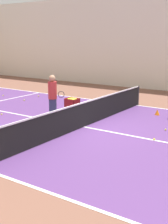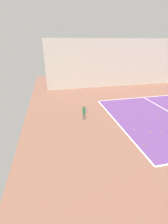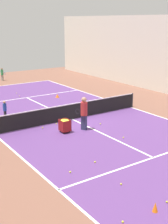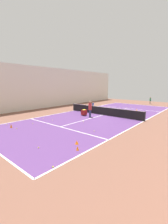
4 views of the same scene
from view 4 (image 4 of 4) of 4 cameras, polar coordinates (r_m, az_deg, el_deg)
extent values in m
plane|color=brown|center=(17.94, 7.24, -1.15)|extent=(38.51, 38.51, 0.00)
cube|color=#563370|center=(17.94, 7.24, -1.14)|extent=(9.55, 24.16, 0.00)
cube|color=white|center=(28.72, 20.56, 2.60)|extent=(9.55, 0.10, 0.00)
cube|color=white|center=(15.92, 21.80, -3.28)|extent=(0.10, 24.16, 0.00)
cube|color=white|center=(20.88, -3.79, 0.55)|extent=(0.10, 24.16, 0.00)
cube|color=white|center=(23.71, 16.06, 1.35)|extent=(9.55, 0.10, 0.00)
cube|color=white|center=(13.03, -9.02, -5.58)|extent=(9.55, 0.10, 0.00)
cube|color=white|center=(17.94, 7.24, -1.13)|extent=(0.10, 13.29, 0.00)
cube|color=silver|center=(24.53, -12.85, 9.03)|extent=(0.15, 34.81, 6.18)
cylinder|color=#2D2D33|center=(15.79, 22.27, -1.60)|extent=(0.10, 0.10, 0.99)
cylinder|color=#2D2D33|center=(20.87, -4.00, 1.91)|extent=(0.10, 0.10, 0.99)
cube|color=black|center=(17.85, 7.28, 0.36)|extent=(9.65, 0.03, 0.92)
cube|color=white|center=(17.78, 7.31, 1.90)|extent=(9.65, 0.04, 0.05)
cube|color=gray|center=(30.68, 23.87, 3.36)|extent=(0.20, 0.24, 0.57)
cylinder|color=#2D8C4C|center=(30.63, 23.94, 4.36)|extent=(0.34, 0.34, 0.51)
sphere|color=#846047|center=(30.60, 23.99, 5.01)|extent=(0.19, 0.19, 0.19)
torus|color=#2D478C|center=(30.35, 24.13, 4.06)|extent=(0.16, 0.26, 0.28)
cube|color=#2D3351|center=(16.58, 2.32, -0.57)|extent=(0.29, 0.34, 0.83)
cylinder|color=#B22D2D|center=(16.45, 2.34, 2.10)|extent=(0.49, 0.49, 0.73)
sphere|color=#A87A5B|center=(16.38, 2.35, 3.85)|extent=(0.28, 0.28, 0.28)
torus|color=black|center=(16.84, 2.39, 1.66)|extent=(0.15, 0.26, 0.28)
cube|color=black|center=(21.70, 3.43, 1.59)|extent=(0.11, 0.18, 0.51)
cylinder|color=#234799|center=(21.63, 3.45, 2.85)|extent=(0.23, 0.23, 0.45)
sphere|color=#A87A5B|center=(21.59, 3.45, 3.66)|extent=(0.17, 0.17, 0.17)
cube|color=maroon|center=(17.49, 0.00, -1.02)|extent=(0.50, 0.54, 0.02)
cube|color=maroon|center=(17.63, 0.55, 0.06)|extent=(0.50, 0.02, 0.60)
cube|color=maroon|center=(17.23, -0.56, -0.18)|extent=(0.50, 0.02, 0.60)
cube|color=maroon|center=(17.28, 0.60, -0.15)|extent=(0.02, 0.54, 0.60)
cube|color=maroon|center=(17.58, -0.59, 0.03)|extent=(0.02, 0.54, 0.60)
ellipsoid|color=yellow|center=(17.39, 0.00, 0.71)|extent=(0.46, 0.50, 0.16)
cylinder|color=black|center=(17.53, 0.84, -1.16)|extent=(0.05, 0.05, 0.11)
cylinder|color=black|center=(17.75, -0.03, -1.02)|extent=(0.05, 0.05, 0.11)
cylinder|color=black|center=(17.24, 0.03, -1.36)|extent=(0.05, 0.05, 0.11)
cylinder|color=black|center=(17.47, -0.84, -1.21)|extent=(0.05, 0.05, 0.11)
cone|color=orange|center=(8.46, -2.49, -13.56)|extent=(0.16, 0.16, 0.25)
cone|color=orange|center=(21.18, 1.87, 1.05)|extent=(0.22, 0.22, 0.25)
cone|color=orange|center=(13.96, -26.01, -4.76)|extent=(0.18, 0.18, 0.33)
cone|color=orange|center=(21.75, 19.45, 0.74)|extent=(0.28, 0.28, 0.28)
cone|color=orange|center=(9.25, -2.77, -11.46)|extent=(0.23, 0.23, 0.23)
sphere|color=yellow|center=(24.44, 16.08, 1.68)|extent=(0.07, 0.07, 0.07)
sphere|color=yellow|center=(28.54, 17.37, 2.81)|extent=(0.07, 0.07, 0.07)
sphere|color=yellow|center=(20.35, 11.62, 0.19)|extent=(0.07, 0.07, 0.07)
sphere|color=yellow|center=(14.62, -18.97, -4.14)|extent=(0.07, 0.07, 0.07)
sphere|color=yellow|center=(13.43, -24.27, -5.77)|extent=(0.07, 0.07, 0.07)
sphere|color=yellow|center=(9.12, -16.94, -12.82)|extent=(0.07, 0.07, 0.07)
sphere|color=yellow|center=(15.13, -27.34, -4.27)|extent=(0.07, 0.07, 0.07)
sphere|color=yellow|center=(29.42, 14.65, 3.16)|extent=(0.07, 0.07, 0.07)
sphere|color=yellow|center=(7.06, -11.77, -19.76)|extent=(0.07, 0.07, 0.07)
sphere|color=yellow|center=(16.43, -15.32, -2.38)|extent=(0.07, 0.07, 0.07)
sphere|color=yellow|center=(20.93, 8.39, 0.57)|extent=(0.07, 0.07, 0.07)
sphere|color=yellow|center=(11.65, 3.88, -7.24)|extent=(0.07, 0.07, 0.07)
sphere|color=yellow|center=(27.13, 14.67, 2.57)|extent=(0.07, 0.07, 0.07)
sphere|color=yellow|center=(24.04, 9.67, 1.80)|extent=(0.07, 0.07, 0.07)
sphere|color=yellow|center=(18.88, 0.77, -0.38)|extent=(0.07, 0.07, 0.07)
sphere|color=yellow|center=(14.42, -0.16, -3.76)|extent=(0.07, 0.07, 0.07)
sphere|color=yellow|center=(25.34, 17.48, 1.90)|extent=(0.07, 0.07, 0.07)
sphere|color=yellow|center=(16.08, 6.34, -2.34)|extent=(0.07, 0.07, 0.07)
sphere|color=yellow|center=(27.84, 15.79, 2.71)|extent=(0.07, 0.07, 0.07)
sphere|color=yellow|center=(18.41, 3.48, -0.67)|extent=(0.07, 0.07, 0.07)
sphere|color=yellow|center=(15.47, -11.94, -3.01)|extent=(0.07, 0.07, 0.07)
camera|label=1|loc=(21.28, 40.69, 7.34)|focal=50.00mm
camera|label=2|loc=(37.01, 9.40, 13.69)|focal=24.00mm
camera|label=3|loc=(19.24, -52.58, 13.06)|focal=50.00mm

